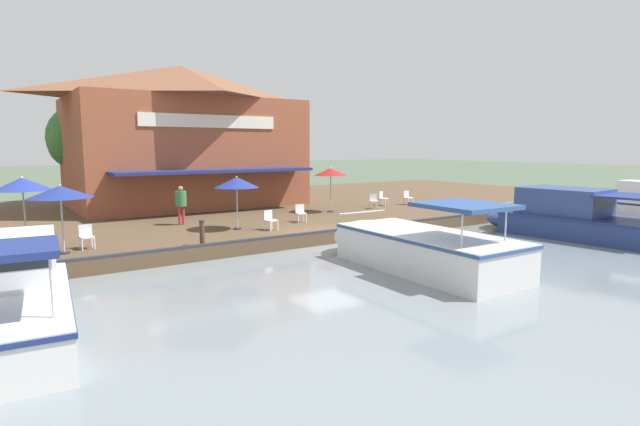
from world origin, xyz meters
TOP-DOWN VIEW (x-y plane):
  - ground_plane at (0.00, 0.00)m, footprint 220.00×220.00m
  - quay_deck at (-11.00, 0.00)m, footprint 22.00×56.00m
  - quay_edge_fender at (-0.10, 0.00)m, footprint 0.20×50.40m
  - waterfront_restaurant at (-13.64, -1.30)m, footprint 10.94×13.52m
  - patio_umbrella_by_entrance at (-3.88, -10.65)m, footprint 1.97×1.97m
  - patio_umbrella_mid_patio_left at (-1.60, -9.70)m, footprint 2.06×2.06m
  - patio_umbrella_far_corner at (-2.91, -2.71)m, footprint 1.92×1.92m
  - patio_umbrella_near_quay_edge at (-5.40, 4.05)m, footprint 1.87×1.87m
  - cafe_chair_back_row_seat at (-3.16, 0.70)m, footprint 0.53×0.53m
  - cafe_chair_beside_entrance at (-6.15, 8.52)m, footprint 0.58×0.58m
  - cafe_chair_mid_patio at (-1.95, -1.62)m, footprint 0.52×0.52m
  - cafe_chair_under_first_umbrella at (-5.32, 7.08)m, footprint 0.60×0.60m
  - cafe_chair_facing_river at (-5.63, 10.11)m, footprint 0.46×0.46m
  - cafe_chair_far_corner_seat at (-2.07, -8.92)m, footprint 0.46×0.46m
  - person_at_quay_edge at (-5.52, -4.32)m, footprint 0.51×0.51m
  - motorboat_outer_channel at (4.62, 10.57)m, footprint 8.90×4.01m
  - motorboat_far_downstream at (4.29, -11.42)m, footprint 6.95×2.77m
  - motorboat_mid_row at (4.73, 0.33)m, footprint 7.79×2.95m
  - mooring_post at (-0.35, -5.30)m, footprint 0.22×0.22m
  - tree_behind_restaurant at (-18.08, -6.51)m, footprint 4.42×4.21m
  - tree_upstream_bank at (-17.04, 0.74)m, footprint 4.02×3.83m

SIDE VIEW (x-z plane):
  - ground_plane at x=0.00m, z-range 0.00..0.00m
  - quay_deck at x=-11.00m, z-range 0.00..0.60m
  - quay_edge_fender at x=-0.10m, z-range 0.60..0.70m
  - motorboat_mid_row at x=4.73m, z-range -0.41..1.99m
  - motorboat_far_downstream at x=4.29m, z-range -0.31..2.00m
  - motorboat_outer_channel at x=4.62m, z-range -0.21..2.00m
  - mooring_post at x=-0.35m, z-range 0.61..1.54m
  - cafe_chair_back_row_seat at x=-3.16m, z-range 0.65..1.50m
  - cafe_chair_beside_entrance at x=-6.15m, z-range 0.65..1.50m
  - cafe_chair_mid_patio at x=-1.95m, z-range 0.65..1.50m
  - cafe_chair_under_first_umbrella at x=-5.32m, z-range 0.65..1.50m
  - cafe_chair_facing_river at x=-5.63m, z-range 0.65..1.50m
  - cafe_chair_far_corner_seat at x=-2.07m, z-range 0.65..1.50m
  - person_at_quay_edge at x=-5.52m, z-range 0.84..2.64m
  - patio_umbrella_far_corner at x=-2.91m, z-range 1.49..3.82m
  - patio_umbrella_mid_patio_left at x=-1.60m, z-range 1.52..3.87m
  - patio_umbrella_near_quay_edge at x=-5.40m, z-range 1.58..4.05m
  - patio_umbrella_by_entrance at x=-3.88m, z-range 1.59..4.12m
  - tree_behind_restaurant at x=-18.08m, z-range 1.50..7.75m
  - tree_upstream_bank at x=-17.04m, z-range 1.63..7.73m
  - waterfront_restaurant at x=-13.64m, z-range 0.67..9.17m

